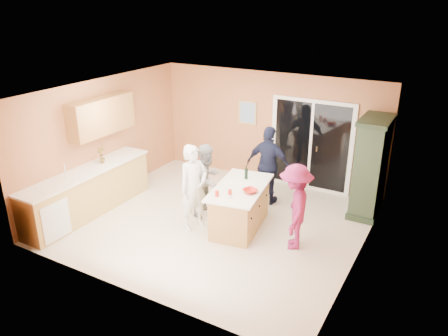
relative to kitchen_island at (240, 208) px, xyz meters
The scene contains 22 objects.
floor 0.66m from the kitchen_island, behind, with size 5.50×5.50×0.00m, color beige.
ceiling 2.26m from the kitchen_island, behind, with size 5.50×5.00×0.10m, color white.
wall_back 2.64m from the kitchen_island, 101.97° to the left, with size 5.50×0.10×2.60m, color #E5965E.
wall_front 2.78m from the kitchen_island, 101.28° to the right, with size 5.50×0.10×2.60m, color #E5965E.
wall_left 3.39m from the kitchen_island, behind, with size 0.10×5.00×2.60m, color #E5965E.
wall_right 2.41m from the kitchen_island, ahead, with size 0.10×5.00×2.60m, color #E5965E.
left_cabinet_run 3.17m from the kitchen_island, 159.19° to the right, with size 0.65×3.05×1.24m.
upper_cabinets 3.43m from the kitchen_island, behind, with size 0.35×1.60×0.75m, color tan.
sliding_door 2.53m from the kitchen_island, 77.35° to the left, with size 1.90×0.07×2.10m.
framed_picture 2.89m from the kitchen_island, 113.90° to the left, with size 0.46×0.04×0.56m.
kitchen_island is the anchor object (origin of this frame).
green_hutch 2.75m from the kitchen_island, 42.71° to the left, with size 0.58×1.09×2.01m.
woman_white 0.97m from the kitchen_island, 150.42° to the right, with size 0.61×0.40×1.67m, color silver.
woman_grey 0.94m from the kitchen_island, 166.38° to the left, with size 0.72×0.56×1.48m, color gray.
woman_navy 1.33m from the kitchen_island, 88.86° to the left, with size 1.00×0.42×1.70m, color #182036.
woman_magenta 1.21m from the kitchen_island, ahead, with size 1.00×0.58×1.55m, color #94204E.
serving_bowl 0.58m from the kitchen_island, 27.82° to the right, with size 0.26×0.26×0.06m, color red.
tulip_vase 3.09m from the kitchen_island, behind, with size 0.19×0.13×0.36m, color #B43012.
tumbler_near 0.79m from the kitchen_island, 106.06° to the right, with size 0.07×0.07×0.10m, color red.
tumbler_far 0.66m from the kitchen_island, 88.68° to the right, with size 0.07×0.07×0.10m, color red.
wine_bottle 0.69m from the kitchen_island, 100.73° to the left, with size 0.07×0.07×0.28m.
white_plate 0.69m from the kitchen_island, 92.82° to the right, with size 0.21×0.21×0.01m, color silver.
Camera 1 is at (3.91, -6.56, 4.20)m, focal length 35.00 mm.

